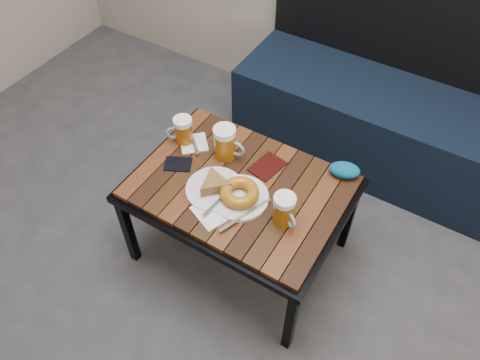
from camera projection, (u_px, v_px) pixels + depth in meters
The scene contains 12 objects.
bench at pixel (376, 116), 2.39m from camera, with size 1.40×0.50×0.95m.
cafe_table at pixel (240, 192), 1.86m from camera, with size 0.84×0.62×0.47m.
beer_mug_left at pixel (183, 131), 1.93m from camera, with size 0.12×0.10×0.12m.
beer_mug_centre at pixel (225, 143), 1.87m from camera, with size 0.14×0.10×0.15m.
beer_mug_right at pixel (284, 210), 1.66m from camera, with size 0.12×0.10×0.13m.
plate_pie at pixel (215, 186), 1.79m from camera, with size 0.23×0.23×0.06m.
plate_bagel at pixel (239, 195), 1.76m from camera, with size 0.22×0.29×0.06m.
napkin_left at pixel (194, 143), 1.97m from camera, with size 0.16×0.16×0.01m.
napkin_right at pixel (211, 213), 1.73m from camera, with size 0.17×0.15×0.01m.
passport_navy at pixel (178, 164), 1.89m from camera, with size 0.08×0.11×0.01m, color black.
passport_burgundy at pixel (267, 166), 1.88m from camera, with size 0.10×0.14×0.01m, color black.
knit_pouch at pixel (345, 170), 1.84m from camera, with size 0.12×0.08×0.05m, color #05458A.
Camera 1 is at (0.51, -0.15, 1.86)m, focal length 35.00 mm.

